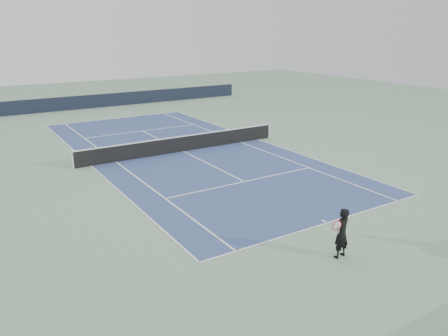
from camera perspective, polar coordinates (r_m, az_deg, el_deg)
ground at (r=26.09m, az=-5.34°, el=2.17°), size 80.00×80.00×0.00m
court_surface at (r=26.08m, az=-5.34°, el=2.18°), size 10.97×23.77×0.01m
tennis_net at (r=25.96m, az=-5.37°, el=3.24°), size 12.90×0.10×1.07m
windscreen_far at (r=42.39m, az=-16.51°, el=8.36°), size 30.00×0.25×1.20m
tennis_player at (r=14.34m, az=15.07°, el=-8.20°), size 0.79×0.53×1.66m
tennis_ball at (r=14.38m, az=15.38°, el=-11.77°), size 0.06×0.06×0.06m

